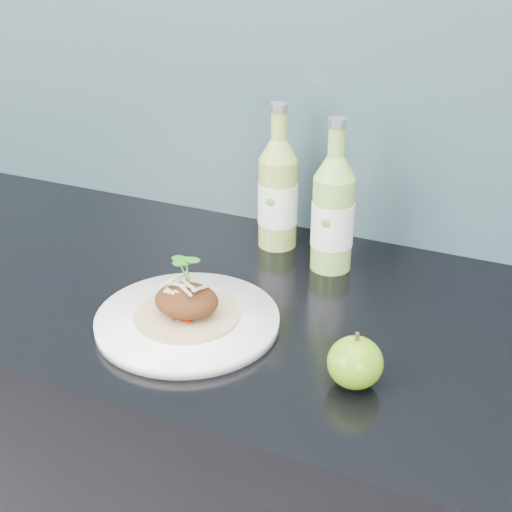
% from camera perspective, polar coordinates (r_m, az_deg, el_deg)
% --- Properties ---
extents(subway_backsplash, '(4.00, 0.02, 0.70)m').
position_cam_1_polar(subway_backsplash, '(1.21, 7.39, 17.18)').
color(subway_backsplash, '#618A99').
rests_on(subway_backsplash, kitchen_counter).
extents(dinner_plate, '(0.35, 0.35, 0.02)m').
position_cam_1_polar(dinner_plate, '(1.02, -5.50, -5.16)').
color(dinner_plate, white).
rests_on(dinner_plate, kitchen_counter).
extents(pork_taco, '(0.15, 0.15, 0.10)m').
position_cam_1_polar(pork_taco, '(1.00, -5.59, -3.40)').
color(pork_taco, '#A1865C').
rests_on(pork_taco, dinner_plate).
extents(green_apple, '(0.08, 0.08, 0.08)m').
position_cam_1_polar(green_apple, '(0.90, 7.94, -8.44)').
color(green_apple, '#54810E').
rests_on(green_apple, kitchen_counter).
extents(cider_bottle_left, '(0.08, 0.08, 0.25)m').
position_cam_1_polar(cider_bottle_left, '(1.22, 1.76, 5.00)').
color(cider_bottle_left, '#8FB34A').
rests_on(cider_bottle_left, kitchen_counter).
extents(cider_bottle_right, '(0.08, 0.08, 0.25)m').
position_cam_1_polar(cider_bottle_right, '(1.14, 6.16, 3.38)').
color(cider_bottle_right, '#88BC4E').
rests_on(cider_bottle_right, kitchen_counter).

